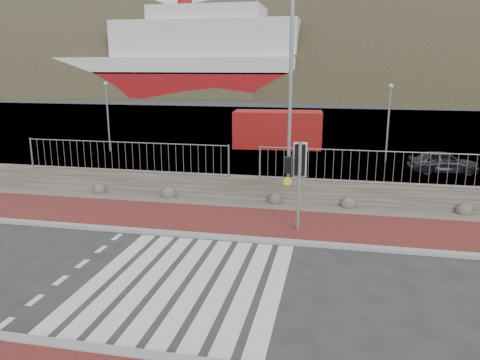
% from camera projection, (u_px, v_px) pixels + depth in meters
% --- Properties ---
extents(ground, '(220.00, 220.00, 0.00)m').
position_uv_depth(ground, '(186.00, 283.00, 11.16)').
color(ground, '#28282B').
rests_on(ground, ground).
extents(sidewalk_far, '(40.00, 3.00, 0.08)m').
position_uv_depth(sidewalk_far, '(228.00, 221.00, 15.43)').
color(sidewalk_far, maroon).
rests_on(sidewalk_far, ground).
extents(kerb_near, '(40.00, 0.25, 0.12)m').
position_uv_depth(kerb_near, '(133.00, 355.00, 8.30)').
color(kerb_near, gray).
rests_on(kerb_near, ground).
extents(kerb_far, '(40.00, 0.25, 0.12)m').
position_uv_depth(kerb_far, '(217.00, 237.00, 14.00)').
color(kerb_far, gray).
rests_on(kerb_far, ground).
extents(zebra_crossing, '(4.62, 5.60, 0.01)m').
position_uv_depth(zebra_crossing, '(186.00, 283.00, 11.16)').
color(zebra_crossing, silver).
rests_on(zebra_crossing, ground).
extents(gravel_strip, '(40.00, 1.50, 0.06)m').
position_uv_depth(gravel_strip, '(241.00, 204.00, 17.34)').
color(gravel_strip, '#59544C').
rests_on(gravel_strip, ground).
extents(stone_wall, '(40.00, 0.60, 0.90)m').
position_uv_depth(stone_wall, '(245.00, 188.00, 18.00)').
color(stone_wall, '#454038').
rests_on(stone_wall, ground).
extents(railing, '(18.07, 0.07, 1.22)m').
position_uv_depth(railing, '(244.00, 154.00, 17.53)').
color(railing, gray).
rests_on(railing, stone_wall).
extents(quay, '(120.00, 40.00, 0.50)m').
position_uv_depth(quay, '(294.00, 130.00, 37.69)').
color(quay, '#4C4C4F').
rests_on(quay, ground).
extents(water, '(220.00, 50.00, 0.05)m').
position_uv_depth(water, '(315.00, 99.00, 70.97)').
color(water, '#3F4C54').
rests_on(water, ground).
extents(ferry, '(50.00, 16.00, 20.00)m').
position_uv_depth(ferry, '(171.00, 63.00, 79.30)').
color(ferry, maroon).
rests_on(ferry, ground).
extents(hills_backdrop, '(254.00, 90.00, 100.00)m').
position_uv_depth(hills_backdrop, '(349.00, 202.00, 98.92)').
color(hills_backdrop, '#2B2F1C').
rests_on(hills_backdrop, ground).
extents(traffic_signal_far, '(0.68, 0.27, 2.83)m').
position_uv_depth(traffic_signal_far, '(298.00, 168.00, 14.05)').
color(traffic_signal_far, gray).
rests_on(traffic_signal_far, ground).
extents(streetlight, '(1.85, 0.36, 8.72)m').
position_uv_depth(streetlight, '(295.00, 69.00, 17.37)').
color(streetlight, gray).
rests_on(streetlight, ground).
extents(shipping_container, '(5.61, 2.69, 2.27)m').
position_uv_depth(shipping_container, '(278.00, 129.00, 29.37)').
color(shipping_container, maroon).
rests_on(shipping_container, ground).
extents(car_a, '(3.30, 1.59, 1.09)m').
position_uv_depth(car_a, '(443.00, 162.00, 22.43)').
color(car_a, black).
rests_on(car_a, ground).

